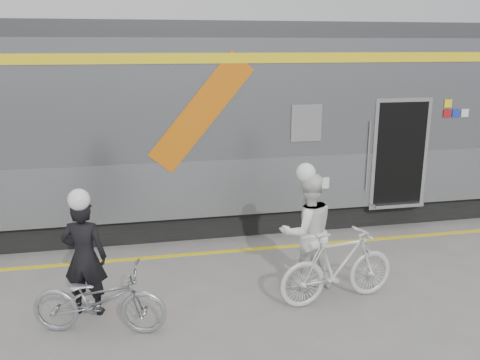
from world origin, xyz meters
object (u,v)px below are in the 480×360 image
object	(u,v)px
bicycle_right	(338,266)
bicycle_left	(99,299)
woman	(307,231)
man	(85,257)

from	to	relation	value
bicycle_right	bicycle_left	bearing A→B (deg)	84.57
bicycle_left	woman	distance (m)	3.18
man	woman	xyz separation A→B (m)	(3.27, 0.15, 0.07)
woman	bicycle_right	xyz separation A→B (m)	(0.30, -0.55, -0.36)
bicycle_left	man	bearing A→B (deg)	34.15
bicycle_left	woman	bearing A→B (deg)	-63.06
man	woman	distance (m)	3.27
man	bicycle_right	world-z (taller)	man
bicycle_left	woman	world-z (taller)	woman
bicycle_left	woman	size ratio (longest dim) A/B	0.97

